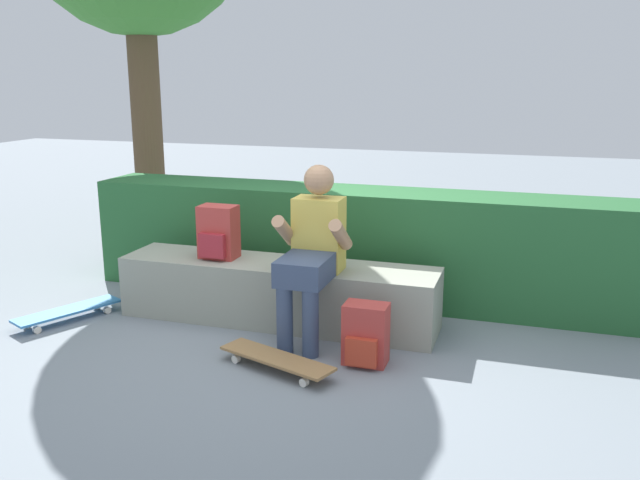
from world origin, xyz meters
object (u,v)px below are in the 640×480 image
(bench_main, at_px, (278,292))
(skateboard_near_person, at_px, (276,359))
(backpack_on_bench, at_px, (218,233))
(backpack_on_ground, at_px, (365,335))
(skateboard_beside_bench, at_px, (68,311))
(person_skater, at_px, (312,248))

(bench_main, bearing_deg, skateboard_near_person, -69.38)
(backpack_on_bench, bearing_deg, bench_main, 1.15)
(backpack_on_bench, xyz_separation_m, backpack_on_ground, (1.28, -0.53, -0.46))
(skateboard_beside_bench, xyz_separation_m, backpack_on_ground, (2.33, -0.06, 0.12))
(skateboard_near_person, relative_size, backpack_on_bench, 2.05)
(backpack_on_bench, bearing_deg, skateboard_near_person, -45.89)
(bench_main, bearing_deg, person_skater, -32.59)
(person_skater, height_order, backpack_on_ground, person_skater)
(skateboard_beside_bench, bearing_deg, backpack_on_ground, -1.59)
(bench_main, height_order, skateboard_near_person, bench_main)
(bench_main, xyz_separation_m, skateboard_beside_bench, (-1.52, -0.47, -0.16))
(skateboard_near_person, bearing_deg, backpack_on_ground, 28.09)
(skateboard_beside_bench, height_order, backpack_on_bench, backpack_on_bench)
(skateboard_near_person, height_order, backpack_on_bench, backpack_on_bench)
(bench_main, relative_size, person_skater, 1.97)
(bench_main, height_order, person_skater, person_skater)
(bench_main, xyz_separation_m, skateboard_near_person, (0.30, -0.81, -0.16))
(bench_main, height_order, backpack_on_bench, backpack_on_bench)
(person_skater, bearing_deg, backpack_on_bench, 165.38)
(person_skater, height_order, skateboard_near_person, person_skater)
(backpack_on_ground, bearing_deg, backpack_on_bench, 157.56)
(bench_main, bearing_deg, backpack_on_ground, -33.60)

